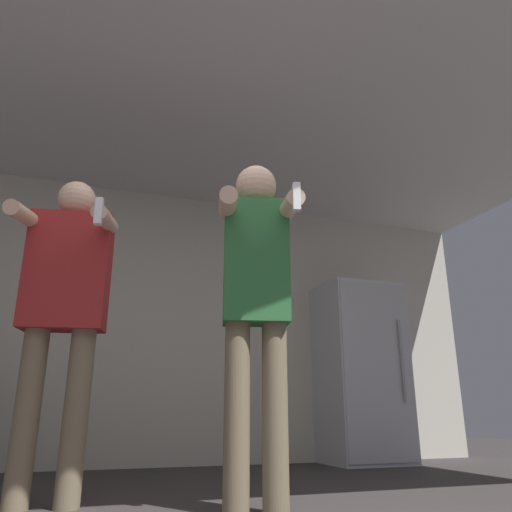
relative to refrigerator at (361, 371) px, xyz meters
The scene contains 5 objects.
wall_back 2.14m from the refrigerator, behind, with size 7.00×0.06×2.55m.
ceiling_slab 2.97m from the refrigerator, 149.23° to the right, with size 7.00×3.62×0.05m.
refrigerator is the anchor object (origin of this frame).
person_woman_foreground 2.64m from the refrigerator, 131.84° to the right, with size 0.50×0.57×1.77m.
person_man_side 3.10m from the refrigerator, 150.88° to the right, with size 0.57×0.60×1.74m.
Camera 1 is at (-0.52, -1.57, 0.44)m, focal length 35.00 mm.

